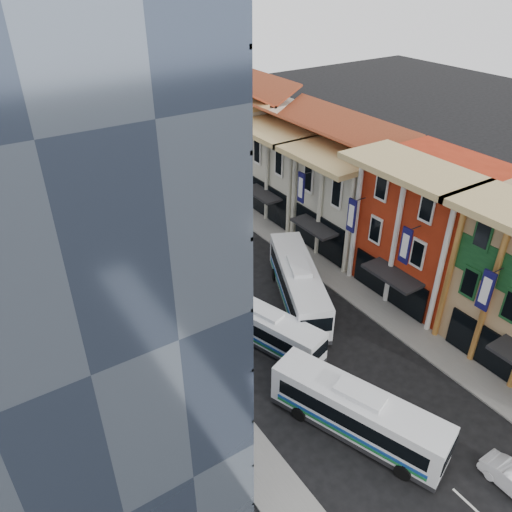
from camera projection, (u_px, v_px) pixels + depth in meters
sidewalk_right at (336, 278)px, 46.53m from camera, size 3.00×90.00×0.15m
sidewalk_left at (169, 345)px, 38.61m from camera, size 3.00×90.00×0.15m
shophouse_red at (430, 228)px, 42.42m from camera, size 8.00×10.00×12.00m
shophouse_cream_near at (352, 199)px, 49.71m from camera, size 8.00×9.00×10.00m
shophouse_cream_mid at (298, 170)px, 56.12m from camera, size 8.00×9.00×10.00m
shophouse_cream_far at (248, 141)px, 63.34m from camera, size 8.00×12.00×11.00m
office_tower at (9, 215)px, 24.69m from camera, size 12.00×26.00×30.00m
bus_left_near at (357, 412)px, 30.85m from camera, size 6.39×11.57×3.64m
bus_left_far at (266, 327)px, 38.18m from camera, size 5.19×10.11×3.16m
bus_right at (298, 283)px, 42.49m from camera, size 7.78×12.39×3.95m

